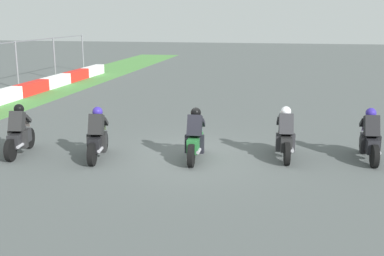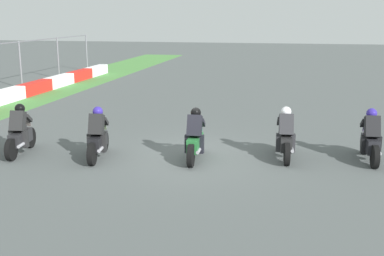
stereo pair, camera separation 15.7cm
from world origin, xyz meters
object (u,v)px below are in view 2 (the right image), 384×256
(rider_lane_b, at_px, (285,137))
(rider_lane_e, at_px, (20,134))
(rider_lane_d, at_px, (98,137))
(rider_lane_a, at_px, (370,140))
(rider_lane_c, at_px, (195,139))

(rider_lane_b, relative_size, rider_lane_e, 1.00)
(rider_lane_b, bearing_deg, rider_lane_d, 96.00)
(rider_lane_a, distance_m, rider_lane_c, 4.98)
(rider_lane_a, xyz_separation_m, rider_lane_d, (-1.33, 7.69, 0.00))
(rider_lane_a, bearing_deg, rider_lane_c, 96.94)
(rider_lane_c, distance_m, rider_lane_e, 5.26)
(rider_lane_b, relative_size, rider_lane_c, 1.00)
(rider_lane_a, relative_size, rider_lane_d, 1.00)
(rider_lane_b, xyz_separation_m, rider_lane_c, (-0.67, 2.53, 0.00))
(rider_lane_a, height_order, rider_lane_e, same)
(rider_lane_a, relative_size, rider_lane_e, 1.00)
(rider_lane_a, distance_m, rider_lane_b, 2.38)
(rider_lane_b, bearing_deg, rider_lane_c, 99.26)
(rider_lane_a, xyz_separation_m, rider_lane_b, (-0.23, 2.37, 0.00))
(rider_lane_c, xyz_separation_m, rider_lane_d, (-0.42, 2.79, 0.00))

